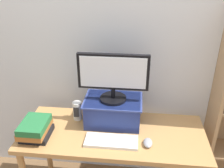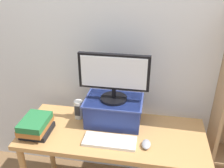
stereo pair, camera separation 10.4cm
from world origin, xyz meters
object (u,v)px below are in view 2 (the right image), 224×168
desk (113,141)px  keyboard (110,141)px  computer_monitor (114,76)px  book_stack (36,126)px  desk_speaker (79,109)px  computer_mouse (146,144)px  riser_box (114,110)px

desk → keyboard: size_ratio=3.68×
desk → computer_monitor: bearing=96.2°
book_stack → desk_speaker: 0.36m
computer_mouse → keyboard: bearing=-179.3°
computer_monitor → desk_speaker: (-0.30, 0.01, -0.34)m
riser_box → computer_monitor: bearing=-90.0°
desk → riser_box: bearing=96.2°
keyboard → book_stack: size_ratio=1.41×
riser_box → computer_monitor: size_ratio=0.85×
computer_monitor → keyboard: (0.02, -0.26, -0.40)m
computer_monitor → keyboard: bearing=-86.0°
computer_monitor → book_stack: 0.70m
book_stack → keyboard: bearing=-1.1°
computer_monitor → computer_mouse: bearing=-42.8°
desk → book_stack: 0.60m
riser_box → book_stack: bearing=-155.7°
computer_monitor → riser_box: bearing=90.0°
computer_monitor → desk_speaker: computer_monitor is taller
computer_monitor → desk_speaker: bearing=178.3°
keyboard → book_stack: (-0.57, 0.01, 0.06)m
keyboard → book_stack: book_stack is taller
desk → computer_mouse: (0.26, -0.12, 0.11)m
book_stack → riser_box: bearing=24.3°
computer_mouse → desk: bearing=154.9°
desk → riser_box: (-0.01, 0.13, 0.20)m
desk → computer_mouse: computer_mouse is taller
desk_speaker → desk: bearing=-24.6°
keyboard → book_stack: 0.57m
riser_box → book_stack: 0.61m
computer_monitor → desk_speaker: size_ratio=3.38×
riser_box → desk_speaker: riser_box is taller
riser_box → book_stack: (-0.55, -0.25, -0.04)m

